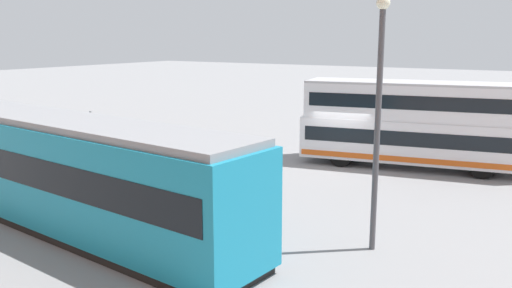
{
  "coord_description": "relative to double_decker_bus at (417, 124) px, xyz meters",
  "views": [
    {
      "loc": [
        -9.08,
        22.16,
        5.81
      ],
      "look_at": [
        1.64,
        4.85,
        1.69
      ],
      "focal_mm": 37.18,
      "sensor_mm": 36.0,
      "label": 1
    }
  ],
  "objects": [
    {
      "name": "street_lamp",
      "position": [
        -1.64,
        10.18,
        2.02
      ],
      "size": [
        0.36,
        0.36,
        6.84
      ],
      "color": "#4C4C51",
      "rests_on": "ground"
    },
    {
      "name": "pedestrian_near_railing",
      "position": [
        6.73,
        7.02,
        -0.97
      ],
      "size": [
        0.45,
        0.45,
        1.75
      ],
      "color": "#4C3F2D",
      "rests_on": "ground"
    },
    {
      "name": "tram_yellow",
      "position": [
        7.32,
        13.39,
        -0.19
      ],
      "size": [
        15.13,
        3.96,
        3.44
      ],
      "color": "teal",
      "rests_on": "ground"
    },
    {
      "name": "pedestrian_railing",
      "position": [
        8.48,
        6.96,
        -1.24
      ],
      "size": [
        8.5,
        1.32,
        1.08
      ],
      "color": "gray",
      "rests_on": "ground"
    },
    {
      "name": "info_sign",
      "position": [
        12.52,
        7.61,
        -0.22
      ],
      "size": [
        1.08,
        0.12,
        2.54
      ],
      "color": "slate",
      "rests_on": "ground"
    },
    {
      "name": "ground_plane",
      "position": [
        2.87,
        1.56,
        -1.98
      ],
      "size": [
        160.0,
        160.0,
        0.0
      ],
      "primitive_type": "plane",
      "color": "gray"
    },
    {
      "name": "double_decker_bus",
      "position": [
        0.0,
        0.0,
        0.0
      ],
      "size": [
        10.44,
        4.42,
        3.87
      ],
      "color": "white",
      "rests_on": "ground"
    }
  ]
}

